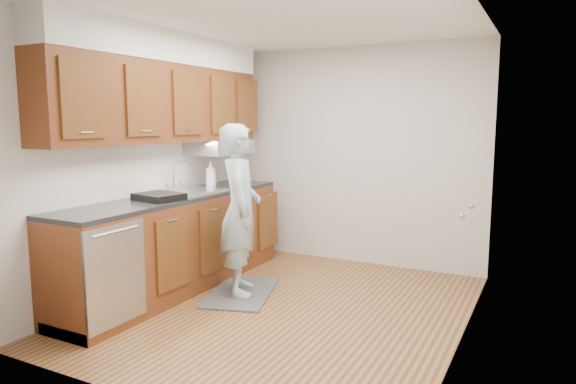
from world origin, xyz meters
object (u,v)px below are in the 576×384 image
object	(u,v)px
soap_bottle_a	(211,174)
soda_can	(233,182)
dish_rack	(159,197)
person	(240,198)
soap_bottle_b	(234,180)

from	to	relation	value
soap_bottle_a	soda_can	distance (m)	0.26
dish_rack	soda_can	bearing A→B (deg)	95.17
person	soap_bottle_b	distance (m)	0.74
soap_bottle_a	soap_bottle_b	world-z (taller)	soap_bottle_a
soap_bottle_b	soda_can	distance (m)	0.04
soda_can	soap_bottle_a	bearing A→B (deg)	-142.69
person	soap_bottle_b	xyz separation A→B (m)	(-0.45, 0.59, 0.09)
dish_rack	soap_bottle_b	bearing A→B (deg)	93.80
soap_bottle_a	soda_can	world-z (taller)	soap_bottle_a
person	dish_rack	distance (m)	0.74
dish_rack	person	bearing A→B (deg)	49.75
dish_rack	soap_bottle_a	bearing A→B (deg)	106.05
soap_bottle_b	soda_can	xyz separation A→B (m)	(-0.02, 0.01, -0.03)
person	soap_bottle_a	xyz separation A→B (m)	(-0.66, 0.45, 0.16)
soap_bottle_a	soda_can	xyz separation A→B (m)	(0.19, 0.14, -0.09)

